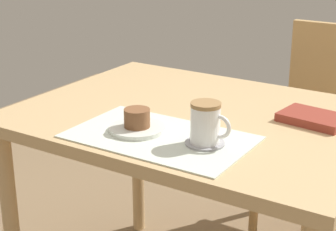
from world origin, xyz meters
TOP-DOWN VIEW (x-y plane):
  - dining_table at (0.00, 0.00)m, footprint 1.05×0.80m
  - wooden_chair at (0.16, 0.76)m, footprint 0.42×0.42m
  - placemat at (0.01, -0.23)m, footprint 0.48×0.29m
  - pastry_plate at (-0.06, -0.23)m, footprint 0.15×0.15m
  - pastry at (-0.06, -0.23)m, footprint 0.07×0.07m
  - coffee_coaster at (0.14, -0.21)m, footprint 0.10×0.10m
  - coffee_mug at (0.14, -0.21)m, footprint 0.11×0.08m
  - small_book at (0.31, 0.10)m, footprint 0.19×0.15m

SIDE VIEW (x-z plane):
  - wooden_chair at x=0.16m, z-range 0.05..0.91m
  - dining_table at x=0.00m, z-range 0.27..0.99m
  - placemat at x=0.01m, z-range 0.71..0.72m
  - coffee_coaster at x=0.14m, z-range 0.72..0.72m
  - pastry_plate at x=-0.06m, z-range 0.72..0.73m
  - small_book at x=0.31m, z-range 0.71..0.74m
  - pastry at x=-0.06m, z-range 0.73..0.78m
  - coffee_mug at x=0.14m, z-range 0.72..0.83m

